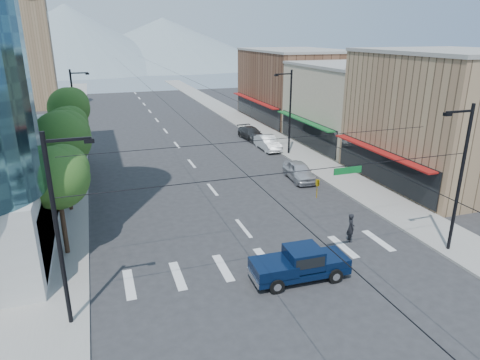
{
  "coord_description": "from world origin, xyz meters",
  "views": [
    {
      "loc": [
        -8.75,
        -18.95,
        12.66
      ],
      "look_at": [
        0.23,
        7.42,
        3.0
      ],
      "focal_mm": 32.0,
      "sensor_mm": 36.0,
      "label": 1
    }
  ],
  "objects": [
    {
      "name": "tree_far",
      "position": [
        -11.07,
        27.1,
        5.59
      ],
      "size": [
        4.09,
        4.09,
        7.52
      ],
      "color": "black",
      "rests_on": "ground"
    },
    {
      "name": "pickup_truck",
      "position": [
        0.76,
        -0.89,
        0.94
      ],
      "size": [
        5.41,
        2.23,
        1.81
      ],
      "rotation": [
        0.0,
        0.0,
        -0.03
      ],
      "color": "#071634",
      "rests_on": "ground"
    },
    {
      "name": "shop_near",
      "position": [
        20.0,
        10.0,
        5.5
      ],
      "size": [
        12.0,
        14.0,
        11.0
      ],
      "primitive_type": "cube",
      "color": "#8C6B4C",
      "rests_on": "ground"
    },
    {
      "name": "pedestrian",
      "position": [
        5.84,
        2.08,
        0.94
      ],
      "size": [
        0.6,
        0.77,
        1.87
      ],
      "primitive_type": "imported",
      "rotation": [
        0.0,
        0.0,
        1.32
      ],
      "color": "black",
      "rests_on": "ground"
    },
    {
      "name": "sidewalk_right",
      "position": [
        12.0,
        40.0,
        0.07
      ],
      "size": [
        4.0,
        120.0,
        0.15
      ],
      "primitive_type": "cube",
      "color": "gray",
      "rests_on": "ground"
    },
    {
      "name": "tree_midnear",
      "position": [
        -11.07,
        13.1,
        5.59
      ],
      "size": [
        4.09,
        4.09,
        7.52
      ],
      "color": "black",
      "rests_on": "ground"
    },
    {
      "name": "parked_car_far",
      "position": [
        9.4,
        29.94,
        0.74
      ],
      "size": [
        2.51,
        5.26,
        1.48
      ],
      "primitive_type": "imported",
      "rotation": [
        0.0,
        0.0,
        0.09
      ],
      "color": "#313234",
      "rests_on": "ground"
    },
    {
      "name": "clock_tower",
      "position": [
        -16.5,
        62.0,
        10.64
      ],
      "size": [
        4.8,
        4.8,
        20.4
      ],
      "color": "#8C6B4C",
      "rests_on": "ground"
    },
    {
      "name": "lamp_pole_nw",
      "position": [
        -10.67,
        30.0,
        4.94
      ],
      "size": [
        2.0,
        0.25,
        9.0
      ],
      "color": "black",
      "rests_on": "ground"
    },
    {
      "name": "tree_midfar",
      "position": [
        -11.07,
        20.1,
        4.99
      ],
      "size": [
        3.65,
        3.64,
        6.71
      ],
      "color": "black",
      "rests_on": "ground"
    },
    {
      "name": "parked_car_mid",
      "position": [
        9.4,
        24.58,
        0.8
      ],
      "size": [
        1.72,
        4.88,
        1.6
      ],
      "primitive_type": "imported",
      "rotation": [
        0.0,
        0.0,
        -0.01
      ],
      "color": "white",
      "rests_on": "ground"
    },
    {
      "name": "tree_near",
      "position": [
        -11.07,
        6.1,
        4.99
      ],
      "size": [
        3.65,
        3.64,
        6.71
      ],
      "color": "black",
      "rests_on": "ground"
    },
    {
      "name": "lamp_pole_ne",
      "position": [
        10.67,
        22.0,
        4.94
      ],
      "size": [
        2.0,
        0.25,
        9.0
      ],
      "color": "black",
      "rests_on": "ground"
    },
    {
      "name": "shop_mid",
      "position": [
        20.0,
        24.0,
        4.5
      ],
      "size": [
        12.0,
        14.0,
        9.0
      ],
      "primitive_type": "cube",
      "color": "tan",
      "rests_on": "ground"
    },
    {
      "name": "ground",
      "position": [
        0.0,
        0.0,
        0.0
      ],
      "size": [
        160.0,
        160.0,
        0.0
      ],
      "primitive_type": "plane",
      "color": "#28282B",
      "rests_on": "ground"
    },
    {
      "name": "sidewalk_left",
      "position": [
        -12.0,
        40.0,
        0.07
      ],
      "size": [
        4.0,
        120.0,
        0.15
      ],
      "primitive_type": "cube",
      "color": "gray",
      "rests_on": "ground"
    },
    {
      "name": "signal_rig",
      "position": [
        0.19,
        -1.0,
        4.64
      ],
      "size": [
        21.8,
        0.2,
        9.0
      ],
      "color": "black",
      "rests_on": "ground"
    },
    {
      "name": "mountain_right",
      "position": [
        20.0,
        160.0,
        9.0
      ],
      "size": [
        90.0,
        90.0,
        18.0
      ],
      "primitive_type": "cone",
      "color": "gray",
      "rests_on": "ground"
    },
    {
      "name": "parked_car_near",
      "position": [
        8.11,
        13.96,
        0.81
      ],
      "size": [
        2.31,
        4.89,
        1.62
      ],
      "primitive_type": "imported",
      "rotation": [
        0.0,
        0.0,
        -0.09
      ],
      "color": "#BABABF",
      "rests_on": "ground"
    },
    {
      "name": "mountain_left",
      "position": [
        -15.0,
        150.0,
        11.0
      ],
      "size": [
        80.0,
        80.0,
        22.0
      ],
      "primitive_type": "cone",
      "color": "gray",
      "rests_on": "ground"
    },
    {
      "name": "shop_far",
      "position": [
        20.0,
        40.0,
        5.0
      ],
      "size": [
        12.0,
        18.0,
        10.0
      ],
      "primitive_type": "cube",
      "color": "brown",
      "rests_on": "ground"
    }
  ]
}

